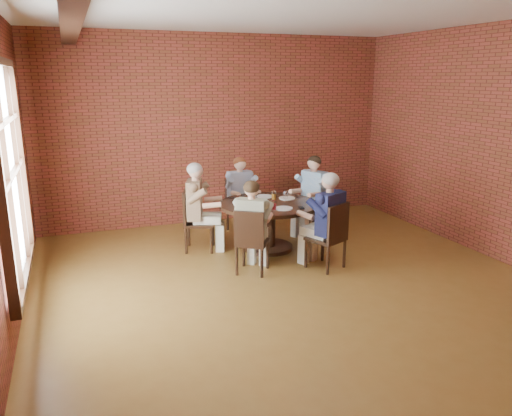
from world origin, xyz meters
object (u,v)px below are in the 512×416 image
object	(u,v)px
chair_c	(193,218)
diner_c	(199,207)
diner_e	(326,221)
chair_b	(239,203)
chair_e	(331,234)
diner_d	(252,227)
diner_a	(312,196)
chair_d	(251,239)
dining_table	(268,217)
smartphone	(301,208)
chair_a	(315,204)
diner_b	(241,195)

from	to	relation	value
chair_c	diner_c	distance (m)	0.19
diner_e	diner_c	bearing A→B (deg)	-67.10
chair_b	diner_e	distance (m)	2.20
chair_e	chair_b	bearing A→B (deg)	-98.67
diner_c	diner_d	world-z (taller)	diner_c
chair_e	diner_e	distance (m)	0.19
chair_c	diner_d	world-z (taller)	diner_d
diner_d	chair_e	size ratio (longest dim) A/B	1.36
diner_a	chair_b	bearing A→B (deg)	-144.77
diner_a	chair_d	bearing A→B (deg)	-75.54
chair_d	chair_c	bearing A→B (deg)	-33.81
dining_table	chair_c	world-z (taller)	chair_c
chair_e	smartphone	world-z (taller)	chair_e
chair_c	chair_e	size ratio (longest dim) A/B	1.00
chair_a	chair_b	xyz separation A→B (m)	(-1.19, 0.57, -0.01)
chair_b	diner_d	xyz separation A→B (m)	(-0.44, -1.91, 0.15)
smartphone	diner_e	bearing A→B (deg)	-63.29
chair_c	chair_d	world-z (taller)	chair_c
chair_a	diner_d	size ratio (longest dim) A/B	0.73
chair_a	diner_a	distance (m)	0.19
dining_table	chair_e	xyz separation A→B (m)	(0.50, -1.10, -0.01)
chair_c	diner_e	bearing A→B (deg)	-112.80
diner_b	chair_c	size ratio (longest dim) A/B	1.37
dining_table	chair_e	size ratio (longest dim) A/B	1.60
chair_e	chair_d	bearing A→B (deg)	-35.63
diner_a	chair_e	size ratio (longest dim) A/B	1.41
chair_e	diner_e	bearing A→B (deg)	-90.00
diner_b	chair_d	size ratio (longest dim) A/B	1.43
chair_c	chair_d	size ratio (longest dim) A/B	1.05
dining_table	smartphone	world-z (taller)	smartphone
chair_a	chair_d	world-z (taller)	chair_a
chair_d	diner_e	size ratio (longest dim) A/B	0.67
diner_c	diner_a	bearing A→B (deg)	-67.29
dining_table	diner_a	xyz separation A→B (m)	(0.99, 0.48, 0.15)
chair_c	chair_d	distance (m)	1.36
chair_a	chair_e	bearing A→B (deg)	-45.35
diner_a	chair_c	size ratio (longest dim) A/B	1.41
dining_table	chair_a	xyz separation A→B (m)	(1.07, 0.52, -0.02)
diner_d	chair_e	world-z (taller)	diner_d
diner_c	smartphone	bearing A→B (deg)	-101.55
dining_table	diner_d	size ratio (longest dim) A/B	1.18
diner_d	chair_b	bearing A→B (deg)	-68.49
dining_table	diner_e	world-z (taller)	diner_e
dining_table	diner_a	bearing A→B (deg)	26.06
chair_a	diner_d	distance (m)	2.12
dining_table	chair_a	size ratio (longest dim) A/B	1.62
chair_b	diner_c	xyz separation A→B (m)	(-0.90, -0.74, 0.18)
chair_a	smartphone	world-z (taller)	chair_a
diner_b	diner_a	bearing A→B (deg)	-31.72
diner_b	diner_e	bearing A→B (deg)	-80.44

